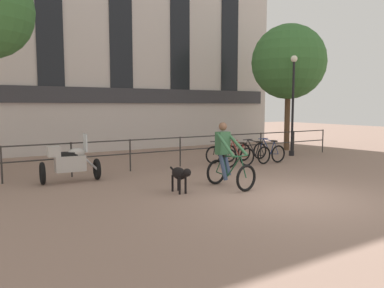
% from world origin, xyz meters
% --- Properties ---
extents(ground_plane, '(60.00, 60.00, 0.00)m').
position_xyz_m(ground_plane, '(0.00, 0.00, 0.00)').
color(ground_plane, '#8E7060').
extents(canal_railing, '(15.05, 0.05, 1.05)m').
position_xyz_m(canal_railing, '(-0.00, 5.20, 0.71)').
color(canal_railing, '#2D2B28').
rests_on(canal_railing, ground_plane).
extents(building_facade, '(18.00, 0.72, 10.42)m').
position_xyz_m(building_facade, '(-0.00, 10.99, 5.19)').
color(building_facade, beige).
rests_on(building_facade, ground_plane).
extents(cyclist_with_bike, '(0.82, 1.24, 1.70)m').
position_xyz_m(cyclist_with_bike, '(-0.62, 1.66, 0.76)').
color(cyclist_with_bike, black).
rests_on(cyclist_with_bike, ground_plane).
extents(dog, '(0.26, 0.98, 0.66)m').
position_xyz_m(dog, '(-2.01, 1.69, 0.47)').
color(dog, black).
rests_on(dog, ground_plane).
extents(parked_motorcycle, '(1.63, 0.73, 1.35)m').
position_xyz_m(parked_motorcycle, '(-3.98, 4.44, 0.56)').
color(parked_motorcycle, black).
rests_on(parked_motorcycle, ground_plane).
extents(parked_bicycle_near_lamp, '(0.73, 1.15, 0.86)m').
position_xyz_m(parked_bicycle_near_lamp, '(1.30, 4.54, 0.36)').
color(parked_bicycle_near_lamp, black).
rests_on(parked_bicycle_near_lamp, ground_plane).
extents(parked_bicycle_mid_left, '(0.67, 1.12, 0.86)m').
position_xyz_m(parked_bicycle_mid_left, '(2.06, 4.54, 0.36)').
color(parked_bicycle_mid_left, black).
rests_on(parked_bicycle_mid_left, ground_plane).
extents(parked_bicycle_mid_right, '(0.73, 1.15, 0.86)m').
position_xyz_m(parked_bicycle_mid_right, '(2.82, 4.54, 0.36)').
color(parked_bicycle_mid_right, black).
rests_on(parked_bicycle_mid_right, ground_plane).
extents(parked_bicycle_far_end, '(0.70, 1.13, 0.86)m').
position_xyz_m(parked_bicycle_far_end, '(3.58, 4.54, 0.36)').
color(parked_bicycle_far_end, black).
rests_on(parked_bicycle_far_end, ground_plane).
extents(street_lamp, '(0.28, 0.28, 4.22)m').
position_xyz_m(street_lamp, '(5.47, 5.16, 2.37)').
color(street_lamp, black).
rests_on(street_lamp, ground_plane).
extents(tree_canalside_right, '(3.49, 3.49, 5.93)m').
position_xyz_m(tree_canalside_right, '(6.80, 6.75, 4.17)').
color(tree_canalside_right, brown).
rests_on(tree_canalside_right, ground_plane).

